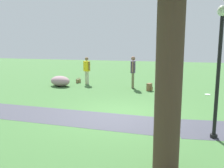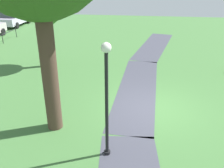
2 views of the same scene
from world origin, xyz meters
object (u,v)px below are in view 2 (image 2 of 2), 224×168
at_px(young_tree_near_path, 44,7).
at_px(lamp_post, 107,90).
at_px(delivery_van, 35,6).
at_px(parked_sedan_grey, 14,18).

bearing_deg(young_tree_near_path, lamp_post, -148.10).
distance_m(lamp_post, delivery_van, 27.88).
xyz_separation_m(young_tree_near_path, delivery_van, (17.28, 8.22, -2.13)).
relative_size(lamp_post, parked_sedan_grey, 0.78).
height_order(lamp_post, delivery_van, lamp_post).
distance_m(young_tree_near_path, lamp_post, 8.84).
xyz_separation_m(young_tree_near_path, parked_sedan_grey, (11.28, 8.03, -2.59)).
xyz_separation_m(parked_sedan_grey, delivery_van, (6.01, 0.20, 0.46)).
bearing_deg(parked_sedan_grey, delivery_van, 1.88).
xyz_separation_m(lamp_post, delivery_van, (24.72, 12.85, -0.93)).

